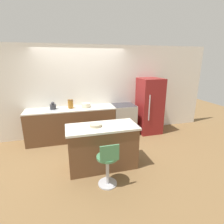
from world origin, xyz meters
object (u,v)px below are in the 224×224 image
stool_chair (108,165)px  kettle (53,106)px  refrigerator (149,106)px  oven_range (123,119)px  mixing_bowl (86,105)px

stool_chair → kettle: 2.46m
refrigerator → kettle: bearing=178.4°
stool_chair → oven_range: bearing=64.6°
oven_range → mixing_bowl: (-1.11, 0.04, 0.51)m
refrigerator → mixing_bowl: 1.93m
stool_chair → kettle: size_ratio=4.25×
refrigerator → stool_chair: (-1.83, -2.10, -0.41)m
stool_chair → mixing_bowl: 2.25m
stool_chair → refrigerator: bearing=48.9°
stool_chair → mixing_bowl: bearing=92.3°
oven_range → stool_chair: bearing=-115.4°
oven_range → stool_chair: 2.37m
oven_range → kettle: 2.06m
refrigerator → stool_chair: 2.82m
refrigerator → kettle: (-2.80, 0.08, 0.16)m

